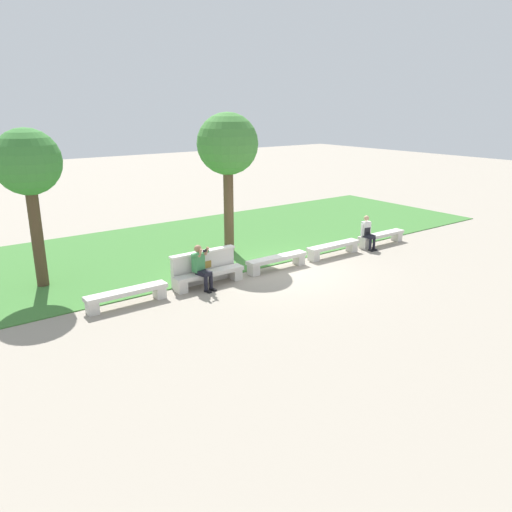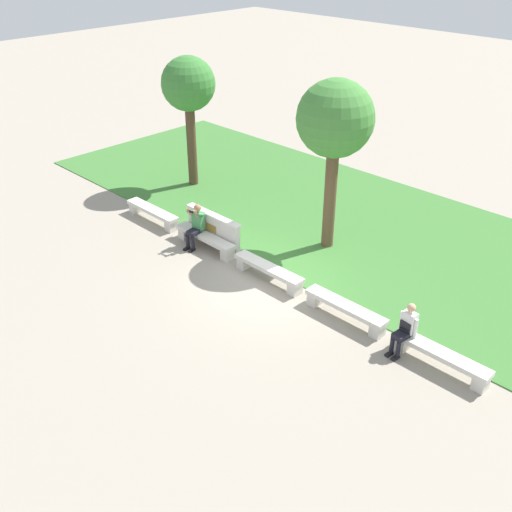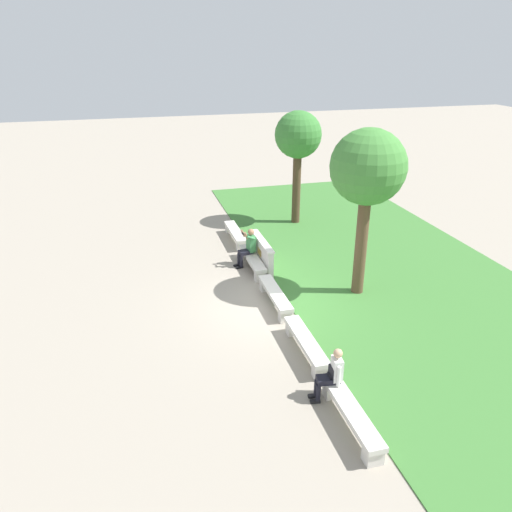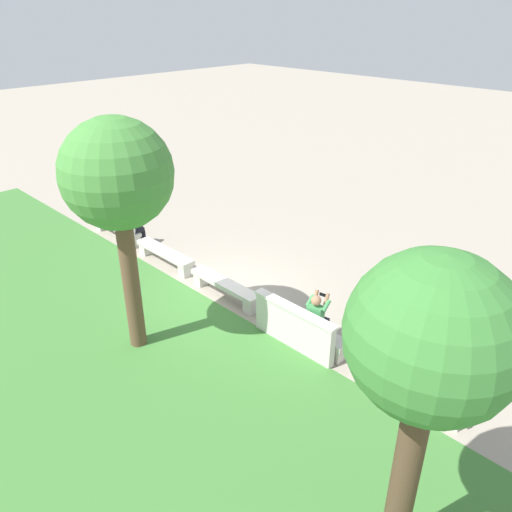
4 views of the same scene
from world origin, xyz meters
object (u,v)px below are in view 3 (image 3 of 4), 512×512
Objects in this scene: backpack at (334,374)px; tree_left_background at (368,170)px; bench_end at (351,414)px; bench_near at (252,260)px; tree_behind_wall at (298,137)px; bench_far at (306,344)px; person_photographer at (248,245)px; person_distant at (332,373)px; bench_mid at (275,295)px; bench_main at (235,234)px.

tree_left_background reaches higher than backpack.
bench_end is 0.97m from backpack.
bench_end is (7.82, 0.00, 0.00)m from bench_near.
bench_near is at bearing -36.12° from tree_behind_wall.
bench_far is 1.73× the size of person_photographer.
person_distant is 0.25× the size of tree_left_background.
tree_behind_wall is (-6.66, 2.96, 3.29)m from bench_mid.
bench_end is 0.97m from person_distant.
bench_near is 5.10m from tree_left_background.
tree_left_background is (-4.41, 2.69, 3.21)m from backpack.
bench_main is 0.49× the size of tree_behind_wall.
person_photographer is 5.02m from tree_left_background.
person_photographer is 5.59m from tree_behind_wall.
bench_near is at bearing 180.00° from bench_far.
bench_end is 0.49× the size of tree_behind_wall.
person_distant is 6.10m from tree_left_background.
bench_mid is (5.22, 0.00, 0.00)m from bench_main.
bench_near is 5.22m from bench_far.
tree_left_background is (-5.32, 2.69, 3.53)m from bench_end.
tree_left_background is (2.82, 2.77, 3.10)m from person_photographer.
bench_mid is 1.81× the size of person_distant.
person_distant is (9.53, -0.07, 0.36)m from bench_main.
bench_main is 0.45× the size of tree_left_background.
backpack is (1.70, 0.01, 0.32)m from bench_far.
bench_main is 1.00× the size of bench_mid.
person_distant is 0.27× the size of tree_behind_wall.
tree_behind_wall reaches higher than bench_main.
tree_left_background is at bearing 92.29° from bench_mid.
bench_near is (2.61, 0.00, 0.00)m from bench_main.
bench_main and bench_far have the same top height.
bench_end is at bearing 0.00° from bench_main.
bench_mid is 4.44m from tree_left_background.
bench_mid and bench_far have the same top height.
tree_left_background reaches higher than bench_far.
person_photographer is (-2.93, -0.08, 0.43)m from bench_mid.
backpack is at bearing 0.65° from person_photographer.
bench_mid is at bearing 0.00° from bench_near.
bench_mid is at bearing 180.00° from bench_end.
bench_main is at bearing 180.00° from bench_end.
bench_main is 5.22m from bench_mid.
bench_main is 9.53m from backpack.
tree_behind_wall is at bearing 164.61° from person_distant.
bench_main is 1.00× the size of bench_near.
person_distant is at bearing -81.52° from backpack.
person_photographer reaches higher than bench_far.
bench_main is at bearing 178.10° from person_photographer.
bench_far is 0.45× the size of tree_left_background.
person_photographer is at bearing -179.21° from bench_far.
bench_main is at bearing 180.00° from bench_mid.
person_photographer is at bearing -179.47° from bench_end.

